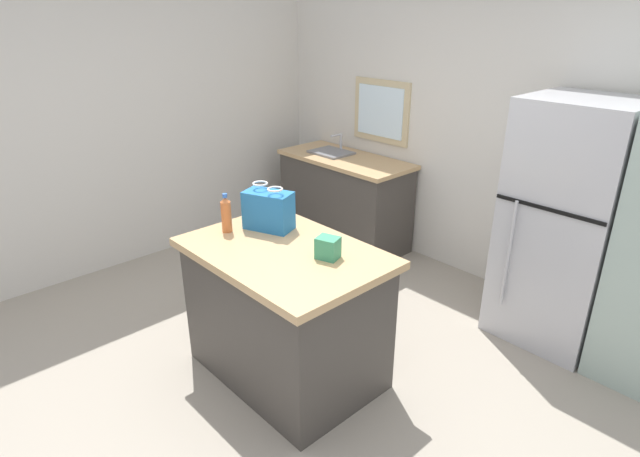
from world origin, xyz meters
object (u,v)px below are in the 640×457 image
object	(u,v)px
refrigerator	(566,225)
bottle	(226,215)
shopping_bag	(268,210)
kitchen_island	(286,313)
small_box	(328,248)

from	to	relation	value
refrigerator	bottle	size ratio (longest dim) A/B	6.64
bottle	shopping_bag	bearing A→B (deg)	57.85
kitchen_island	small_box	bearing A→B (deg)	23.24
kitchen_island	small_box	world-z (taller)	small_box
refrigerator	kitchen_island	bearing A→B (deg)	-118.93
refrigerator	small_box	xyz separation A→B (m)	(-0.70, -1.63, 0.11)
refrigerator	shopping_bag	bearing A→B (deg)	-128.50
refrigerator	shopping_bag	xyz separation A→B (m)	(-1.28, -1.62, 0.17)
kitchen_island	small_box	size ratio (longest dim) A/B	9.65
shopping_bag	small_box	size ratio (longest dim) A/B	2.72
refrigerator	small_box	size ratio (longest dim) A/B	13.40
shopping_bag	bottle	xyz separation A→B (m)	(-0.15, -0.23, -0.01)
bottle	refrigerator	bearing A→B (deg)	52.25
kitchen_island	small_box	xyz separation A→B (m)	(0.27, 0.11, 0.52)
shopping_bag	small_box	distance (m)	0.59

